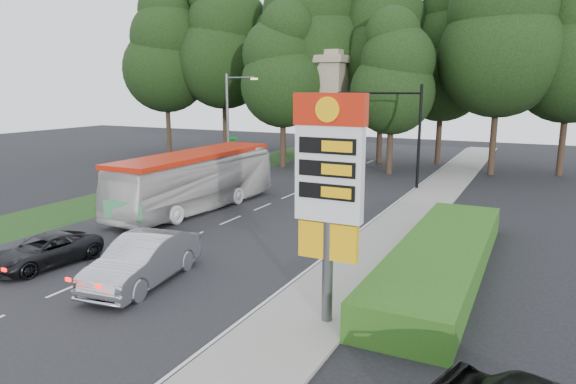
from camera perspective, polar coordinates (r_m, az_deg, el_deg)
The scene contains 22 objects.
ground at distance 19.77m, azimuth -24.15°, elevation -10.23°, with size 120.00×120.00×0.00m, color black.
road_surface at distance 28.43m, azimuth -5.31°, elevation -2.71°, with size 14.00×80.00×0.02m, color black.
sidewalk_right at distance 25.15m, azimuth 11.48°, elevation -4.68°, with size 3.00×80.00×0.12m, color gray.
grass_verge_left at distance 38.62m, azimuth -12.67°, elevation 0.86°, with size 5.00×50.00×0.02m, color #193814.
hedge at distance 20.66m, azimuth 16.72°, elevation -6.98°, with size 3.00×14.00×1.20m, color #2B5216.
gas_station_pylon at distance 14.65m, azimuth 4.58°, elevation 1.50°, with size 2.10×0.45×6.85m.
traffic_signal_mast at distance 36.57m, azimuth 12.42°, elevation 7.66°, with size 6.10×0.35×7.20m.
streetlight_signs at distance 39.83m, azimuth -6.46°, elevation 7.81°, with size 2.75×0.98×8.00m.
monument at distance 44.63m, azimuth 4.66°, elevation 9.10°, with size 3.00×3.00×10.05m.
tree_far_west at distance 57.63m, azimuth -13.50°, elevation 14.93°, with size 8.96×8.96×17.60m.
tree_west_mid at distance 55.75m, azimuth -7.23°, elevation 16.31°, with size 9.80×9.80×19.25m.
tree_west_near at distance 54.36m, azimuth -0.52°, elevation 14.75°, with size 8.40×8.40×16.50m.
tree_center_left at distance 48.78m, azimuth 2.74°, elevation 17.47°, with size 10.08×10.08×19.80m.
tree_center_right at distance 48.51m, azimuth 10.50°, elevation 16.14°, with size 9.24×9.24×18.15m.
tree_east_near at distance 49.23m, azimuth 16.88°, elevation 14.21°, with size 8.12×8.12×15.95m.
tree_east_mid at distance 44.76m, azimuth 22.67°, elevation 16.30°, with size 9.52×9.52×18.70m.
tree_far_east at distance 46.55m, azimuth 29.09°, elevation 14.29°, with size 8.68×8.68×17.05m.
tree_monument_left at distance 45.36m, azimuth -0.58°, elevation 13.69°, with size 7.28×7.28×14.30m.
tree_monument_right at distance 42.38m, azimuth 11.56°, elevation 12.71°, with size 6.72×6.72×13.20m.
transit_bus at distance 30.07m, azimuth -10.20°, elevation 1.17°, with size 2.80×11.97×3.33m, color silver.
sedan_silver at distance 19.38m, azimuth -15.80°, elevation -7.28°, with size 1.86×5.35×1.76m, color #ACAEB4.
suv_charcoal at distance 22.70m, azimuth -25.40°, elevation -5.93°, with size 2.03×4.40×1.22m, color black.
Camera 1 is at (14.54, -11.41, 7.00)m, focal length 32.00 mm.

